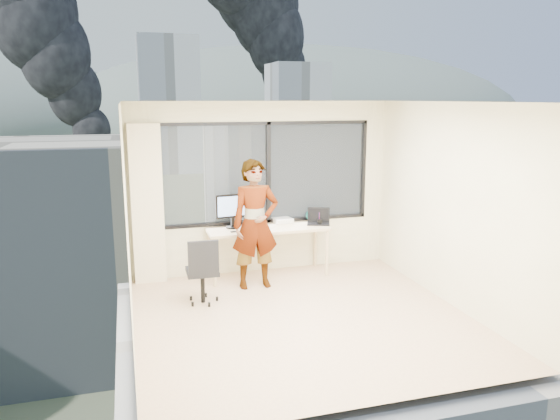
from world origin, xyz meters
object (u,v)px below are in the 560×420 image
object	(u,v)px
desk	(268,252)
handbag	(314,215)
monitor	(233,211)
chair	(202,269)
laptop	(319,217)
game_console	(283,220)
person	(255,224)

from	to	relation	value
desk	handbag	bearing A→B (deg)	14.32
monitor	chair	bearing A→B (deg)	-129.03
laptop	game_console	bearing A→B (deg)	171.79
desk	monitor	bearing A→B (deg)	165.44
desk	game_console	world-z (taller)	game_console
chair	game_console	xyz separation A→B (m)	(1.41, 1.07, 0.33)
chair	handbag	distance (m)	2.19
chair	handbag	xyz separation A→B (m)	(1.90, 1.02, 0.40)
chair	person	distance (m)	1.02
game_console	handbag	distance (m)	0.50
desk	handbag	world-z (taller)	handbag
chair	laptop	distance (m)	2.10
monitor	handbag	distance (m)	1.31
chair	game_console	bearing A→B (deg)	38.46
monitor	desk	bearing A→B (deg)	-21.23
person	laptop	distance (m)	1.16
desk	monitor	xyz separation A→B (m)	(-0.50, 0.13, 0.63)
person	game_console	bearing A→B (deg)	47.02
laptop	handbag	bearing A→B (deg)	110.36
handbag	monitor	bearing A→B (deg)	-176.22
monitor	laptop	world-z (taller)	monitor
game_console	laptop	bearing A→B (deg)	-37.90
desk	chair	xyz separation A→B (m)	(-1.10, -0.81, 0.08)
chair	laptop	size ratio (longest dim) A/B	2.51
chair	person	bearing A→B (deg)	27.69
monitor	laptop	size ratio (longest dim) A/B	1.44
desk	laptop	size ratio (longest dim) A/B	5.01
person	handbag	bearing A→B (deg)	28.04
person	desk	bearing A→B (deg)	53.47
chair	game_console	world-z (taller)	chair
person	laptop	xyz separation A→B (m)	(1.09, 0.40, -0.05)
monitor	game_console	bearing A→B (deg)	2.41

